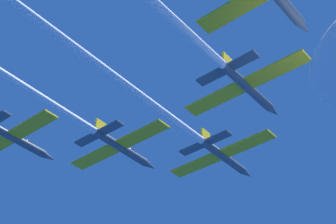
{
  "coord_description": "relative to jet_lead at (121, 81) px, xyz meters",
  "views": [
    {
      "loc": [
        42.24,
        -67.27,
        -51.88
      ],
      "look_at": [
        -0.37,
        -15.33,
        -0.42
      ],
      "focal_mm": 58.16,
      "sensor_mm": 36.0,
      "label": 1
    }
  ],
  "objects": [
    {
      "name": "jet_lead",
      "position": [
        0.0,
        0.0,
        0.0
      ],
      "size": [
        20.31,
        80.71,
        3.36
      ],
      "color": "#4C5660"
    },
    {
      "name": "jet_left_wing",
      "position": [
        -11.81,
        -12.24,
        -0.03
      ],
      "size": [
        20.31,
        78.46,
        3.36
      ],
      "color": "#4C5660"
    }
  ]
}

